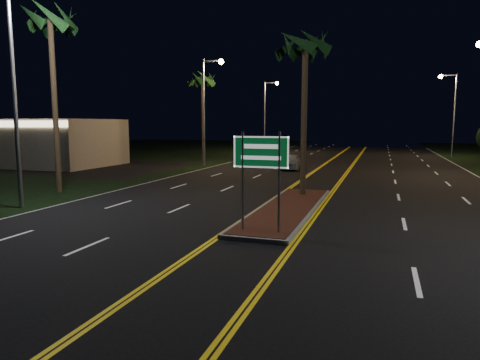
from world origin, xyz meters
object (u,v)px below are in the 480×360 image
at_px(streetlight_right_far, 451,105).
at_px(car_far, 256,150).
at_px(streetlight_left_mid, 208,100).
at_px(palm_median, 305,45).
at_px(median_island, 288,209).
at_px(highway_sign, 261,161).
at_px(palm_left_far, 203,80).
at_px(streetlight_left_far, 268,108).
at_px(car_near, 291,160).
at_px(palm_left_near, 50,22).
at_px(commercial_building, 30,142).
at_px(streetlight_left_near, 20,73).

distance_m(streetlight_right_far, car_far, 21.91).
height_order(streetlight_left_mid, palm_median, streetlight_left_mid).
distance_m(median_island, streetlight_left_mid, 20.80).
relative_size(streetlight_left_mid, palm_median, 1.08).
relative_size(highway_sign, palm_left_far, 0.36).
bearing_deg(streetlight_left_far, car_near, -70.32).
distance_m(palm_left_near, car_far, 28.12).
relative_size(palm_left_near, car_far, 2.16).
distance_m(streetlight_left_far, palm_left_far, 16.28).
height_order(palm_left_near, car_near, palm_left_near).
xyz_separation_m(median_island, palm_left_near, (-12.50, 1.00, 8.60)).
xyz_separation_m(palm_left_near, palm_left_far, (-0.30, 20.00, -0.93)).
bearing_deg(commercial_building, palm_left_near, -41.61).
distance_m(streetlight_left_mid, palm_median, 17.25).
bearing_deg(streetlight_left_near, palm_left_far, 95.21).
bearing_deg(highway_sign, palm_left_near, 157.40).
relative_size(streetlight_left_near, car_far, 1.98).
bearing_deg(car_near, streetlight_right_far, 48.40).
relative_size(streetlight_left_near, palm_left_far, 1.02).
relative_size(palm_median, car_near, 1.93).
height_order(streetlight_left_far, car_far, streetlight_left_far).
bearing_deg(highway_sign, streetlight_left_mid, 116.59).
height_order(streetlight_left_mid, car_near, streetlight_left_mid).
distance_m(streetlight_left_far, car_far, 10.47).
bearing_deg(streetlight_left_near, streetlight_right_far, 60.81).
bearing_deg(streetlight_left_far, streetlight_right_far, -5.38).
relative_size(streetlight_left_far, car_near, 2.09).
relative_size(streetlight_right_far, palm_median, 1.08).
xyz_separation_m(streetlight_left_mid, streetlight_right_far, (21.23, 18.00, 0.00)).
bearing_deg(streetlight_right_far, palm_left_far, -149.12).
relative_size(palm_median, car_far, 1.83).
bearing_deg(streetlight_right_far, streetlight_left_far, 174.62).
bearing_deg(palm_left_far, median_island, -58.64).
xyz_separation_m(palm_left_far, car_far, (3.30, 6.81, -6.99)).
xyz_separation_m(median_island, highway_sign, (0.00, -4.20, 2.32)).
xyz_separation_m(streetlight_left_near, palm_median, (10.61, 6.50, 1.62)).
bearing_deg(median_island, streetlight_right_far, 73.13).
bearing_deg(car_far, palm_left_near, -97.66).
relative_size(streetlight_right_far, car_far, 1.98).
height_order(median_island, commercial_building, commercial_building).
xyz_separation_m(highway_sign, palm_left_far, (-12.80, 25.20, 5.34)).
bearing_deg(palm_left_far, streetlight_left_far, 82.22).
bearing_deg(highway_sign, streetlight_right_far, 74.85).
xyz_separation_m(palm_median, car_far, (-9.50, 24.31, -6.52)).
relative_size(commercial_building, palm_left_near, 1.53).
xyz_separation_m(car_near, car_far, (-6.28, 11.47, 0.04)).
bearing_deg(palm_left_near, streetlight_left_mid, 83.27).
distance_m(median_island, streetlight_left_far, 38.89).
height_order(palm_left_far, car_near, palm_left_far).
height_order(median_island, streetlight_left_near, streetlight_left_near).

